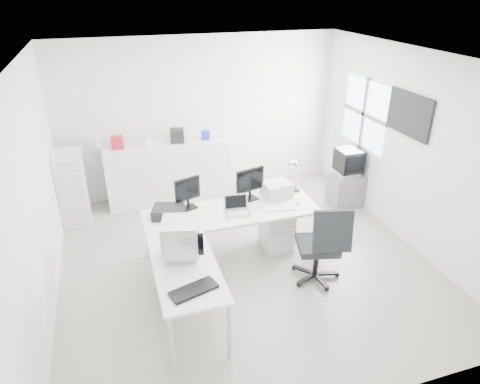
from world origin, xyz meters
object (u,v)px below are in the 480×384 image
object	(u,v)px
side_desk	(188,295)
laptop	(237,207)
tv_cabinet	(345,190)
office_chair	(318,242)
inkjet_printer	(168,212)
laser_printer	(277,190)
crt_tv	(349,163)
filing_cabinet	(72,188)
sideboard	(168,172)
lcd_monitor_large	(250,185)
main_desk	(232,234)
drawer_pedestal	(276,229)
crt_monitor	(181,241)
lcd_monitor_small	(188,193)

from	to	relation	value
side_desk	laptop	xyz separation A→B (m)	(0.90, 1.00, 0.48)
side_desk	tv_cabinet	bearing A→B (deg)	32.20
office_chair	tv_cabinet	distance (m)	2.26
inkjet_printer	laser_printer	xyz separation A→B (m)	(1.60, 0.12, 0.04)
crt_tv	filing_cabinet	distance (m)	4.58
laser_printer	filing_cabinet	distance (m)	3.28
tv_cabinet	sideboard	xyz separation A→B (m)	(-2.91, 1.16, 0.25)
sideboard	lcd_monitor_large	bearing A→B (deg)	-63.66
crt_tv	office_chair	bearing A→B (deg)	-129.73
laser_printer	sideboard	distance (m)	2.30
lcd_monitor_large	crt_tv	xyz separation A→B (m)	(2.00, 0.67, -0.18)
office_chair	filing_cabinet	size ratio (longest dim) A/B	0.93
main_desk	drawer_pedestal	distance (m)	0.71
office_chair	tv_cabinet	xyz separation A→B (m)	(1.44, 1.73, -0.28)
crt_tv	main_desk	bearing A→B (deg)	-158.71
inkjet_printer	laptop	distance (m)	0.92
crt_tv	crt_monitor	bearing A→B (deg)	-151.12
office_chair	sideboard	distance (m)	3.25
sideboard	filing_cabinet	xyz separation A→B (m)	(-1.59, -0.34, 0.07)
main_desk	sideboard	bearing A→B (deg)	104.97
lcd_monitor_small	laptop	bearing A→B (deg)	-49.01
tv_cabinet	inkjet_printer	bearing A→B (deg)	-165.69
sideboard	drawer_pedestal	bearing A→B (deg)	-58.26
lcd_monitor_large	crt_tv	world-z (taller)	lcd_monitor_large
lcd_monitor_large	tv_cabinet	xyz separation A→B (m)	(2.00, 0.67, -0.69)
main_desk	crt_monitor	distance (m)	1.33
crt_monitor	office_chair	size ratio (longest dim) A/B	0.36
inkjet_printer	office_chair	distance (m)	2.01
laser_printer	office_chair	world-z (taller)	office_chair
crt_monitor	main_desk	bearing A→B (deg)	59.25
laser_printer	office_chair	distance (m)	1.08
lcd_monitor_small	tv_cabinet	xyz separation A→B (m)	(2.90, 0.67, -0.69)
lcd_monitor_large	laptop	size ratio (longest dim) A/B	1.44
lcd_monitor_large	tv_cabinet	bearing A→B (deg)	3.18
filing_cabinet	office_chair	bearing A→B (deg)	-39.80
lcd_monitor_small	crt_monitor	xyz separation A→B (m)	(-0.30, -1.10, -0.03)
lcd_monitor_large	laptop	bearing A→B (deg)	-145.84
side_desk	filing_cabinet	world-z (taller)	filing_cabinet
inkjet_printer	lcd_monitor_large	bearing A→B (deg)	26.06
laptop	crt_tv	xyz separation A→B (m)	(2.30, 1.02, -0.05)
filing_cabinet	laser_printer	bearing A→B (deg)	-27.73
inkjet_printer	crt_monitor	size ratio (longest dim) A/B	0.99
main_desk	drawer_pedestal	world-z (taller)	main_desk
lcd_monitor_large	main_desk	bearing A→B (deg)	-159.71
side_desk	tv_cabinet	distance (m)	3.79
laptop	crt_monitor	size ratio (longest dim) A/B	0.79
lcd_monitor_large	office_chair	size ratio (longest dim) A/B	0.41
side_desk	lcd_monitor_large	distance (m)	1.91
side_desk	tv_cabinet	xyz separation A→B (m)	(3.20, 2.02, -0.08)
side_desk	drawer_pedestal	xyz separation A→B (m)	(1.55, 1.15, -0.08)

